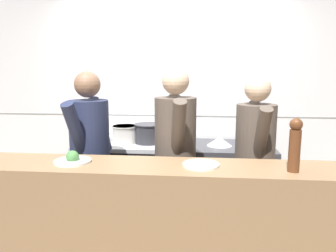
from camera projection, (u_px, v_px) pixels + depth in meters
name	position (u px, v px, depth m)	size (l,w,h in m)	color
wall_back_tiled	(172.00, 103.00, 3.84)	(8.00, 0.06, 2.60)	white
oven_range	(124.00, 181.00, 3.64)	(0.95, 0.71, 0.91)	#232326
prep_counter	(221.00, 186.00, 3.54)	(1.06, 0.65, 0.89)	#38383D
pass_counter	(162.00, 235.00, 2.34)	(2.72, 0.45, 1.04)	#93704C
stock_pot	(96.00, 132.00, 3.52)	(0.29, 0.29, 0.21)	#B7BABF
sauce_pot	(125.00, 134.00, 3.49)	(0.28, 0.28, 0.18)	beige
braising_pot	(148.00, 133.00, 3.47)	(0.30, 0.30, 0.20)	#2D2D33
mixing_bowl_steel	(219.00, 141.00, 3.45)	(0.26, 0.26, 0.09)	#B7BABF
plated_dish_main	(73.00, 160.00, 2.31)	(0.26, 0.26, 0.09)	white
plated_dish_appetiser	(201.00, 165.00, 2.23)	(0.25, 0.25, 0.02)	white
pepper_mill	(295.00, 144.00, 2.08)	(0.08, 0.08, 0.35)	brown
chef_head_cook	(90.00, 157.00, 2.85)	(0.40, 0.73, 1.67)	black
chef_sous	(175.00, 157.00, 2.78)	(0.40, 0.75, 1.70)	black
chef_line	(254.00, 161.00, 2.79)	(0.35, 0.72, 1.64)	black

